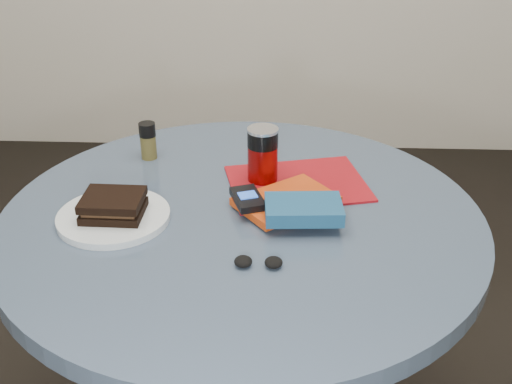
{
  "coord_description": "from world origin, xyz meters",
  "views": [
    {
      "loc": [
        0.08,
        -1.15,
        1.42
      ],
      "look_at": [
        0.03,
        0.0,
        0.8
      ],
      "focal_mm": 45.0,
      "sensor_mm": 36.0,
      "label": 1
    }
  ],
  "objects_px": {
    "magazine": "(297,183)",
    "novel": "(304,209)",
    "sandwich": "(113,205)",
    "pepper_grinder": "(148,140)",
    "mp3_player": "(248,199)",
    "red_book": "(286,201)",
    "soda_can": "(263,155)",
    "plate": "(114,217)",
    "headphones": "(258,262)",
    "table": "(242,277)"
  },
  "relations": [
    {
      "from": "magazine",
      "to": "novel",
      "type": "height_order",
      "value": "novel"
    },
    {
      "from": "novel",
      "to": "sandwich",
      "type": "bearing_deg",
      "value": 176.35
    },
    {
      "from": "magazine",
      "to": "pepper_grinder",
      "type": "bearing_deg",
      "value": 147.68
    },
    {
      "from": "magazine",
      "to": "mp3_player",
      "type": "bearing_deg",
      "value": -143.65
    },
    {
      "from": "sandwich",
      "to": "magazine",
      "type": "xyz_separation_m",
      "value": [
        0.37,
        0.17,
        -0.03
      ]
    },
    {
      "from": "magazine",
      "to": "red_book",
      "type": "distance_m",
      "value": 0.1
    },
    {
      "from": "soda_can",
      "to": "mp3_player",
      "type": "height_order",
      "value": "soda_can"
    },
    {
      "from": "novel",
      "to": "mp3_player",
      "type": "bearing_deg",
      "value": 152.23
    },
    {
      "from": "plate",
      "to": "soda_can",
      "type": "height_order",
      "value": "soda_can"
    },
    {
      "from": "sandwich",
      "to": "soda_can",
      "type": "bearing_deg",
      "value": 32.55
    },
    {
      "from": "novel",
      "to": "headphones",
      "type": "distance_m",
      "value": 0.17
    },
    {
      "from": "sandwich",
      "to": "red_book",
      "type": "distance_m",
      "value": 0.36
    },
    {
      "from": "soda_can",
      "to": "headphones",
      "type": "relative_size",
      "value": 1.45
    },
    {
      "from": "pepper_grinder",
      "to": "novel",
      "type": "bearing_deg",
      "value": -39.1
    },
    {
      "from": "plate",
      "to": "mp3_player",
      "type": "height_order",
      "value": "mp3_player"
    },
    {
      "from": "pepper_grinder",
      "to": "magazine",
      "type": "height_order",
      "value": "pepper_grinder"
    },
    {
      "from": "sandwich",
      "to": "mp3_player",
      "type": "bearing_deg",
      "value": 10.68
    },
    {
      "from": "pepper_grinder",
      "to": "novel",
      "type": "xyz_separation_m",
      "value": [
        0.37,
        -0.3,
        -0.01
      ]
    },
    {
      "from": "sandwich",
      "to": "red_book",
      "type": "relative_size",
      "value": 0.62
    },
    {
      "from": "table",
      "to": "plate",
      "type": "height_order",
      "value": "plate"
    },
    {
      "from": "plate",
      "to": "novel",
      "type": "height_order",
      "value": "novel"
    },
    {
      "from": "plate",
      "to": "sandwich",
      "type": "bearing_deg",
      "value": -45.23
    },
    {
      "from": "novel",
      "to": "headphones",
      "type": "xyz_separation_m",
      "value": [
        -0.08,
        -0.15,
        -0.03
      ]
    },
    {
      "from": "magazine",
      "to": "sandwich",
      "type": "bearing_deg",
      "value": -168.24
    },
    {
      "from": "headphones",
      "to": "table",
      "type": "bearing_deg",
      "value": 102.65
    },
    {
      "from": "soda_can",
      "to": "mp3_player",
      "type": "xyz_separation_m",
      "value": [
        -0.03,
        -0.14,
        -0.04
      ]
    },
    {
      "from": "sandwich",
      "to": "novel",
      "type": "xyz_separation_m",
      "value": [
        0.38,
        -0.0,
        0.0
      ]
    },
    {
      "from": "sandwich",
      "to": "soda_can",
      "type": "distance_m",
      "value": 0.35
    },
    {
      "from": "table",
      "to": "novel",
      "type": "relative_size",
      "value": 6.58
    },
    {
      "from": "table",
      "to": "soda_can",
      "type": "relative_size",
      "value": 7.77
    },
    {
      "from": "mp3_player",
      "to": "soda_can",
      "type": "bearing_deg",
      "value": 79.22
    },
    {
      "from": "plate",
      "to": "mp3_player",
      "type": "relative_size",
      "value": 2.12
    },
    {
      "from": "table",
      "to": "soda_can",
      "type": "height_order",
      "value": "soda_can"
    },
    {
      "from": "soda_can",
      "to": "magazine",
      "type": "bearing_deg",
      "value": -9.57
    },
    {
      "from": "table",
      "to": "mp3_player",
      "type": "height_order",
      "value": "mp3_player"
    },
    {
      "from": "magazine",
      "to": "mp3_player",
      "type": "relative_size",
      "value": 2.78
    },
    {
      "from": "mp3_player",
      "to": "headphones",
      "type": "xyz_separation_m",
      "value": [
        0.03,
        -0.2,
        -0.02
      ]
    },
    {
      "from": "novel",
      "to": "pepper_grinder",
      "type": "bearing_deg",
      "value": 137.37
    },
    {
      "from": "plate",
      "to": "headphones",
      "type": "xyz_separation_m",
      "value": [
        0.3,
        -0.15,
        0.0
      ]
    },
    {
      "from": "table",
      "to": "red_book",
      "type": "xyz_separation_m",
      "value": [
        0.09,
        0.03,
        0.18
      ]
    },
    {
      "from": "plate",
      "to": "novel",
      "type": "distance_m",
      "value": 0.39
    },
    {
      "from": "pepper_grinder",
      "to": "novel",
      "type": "relative_size",
      "value": 0.6
    },
    {
      "from": "mp3_player",
      "to": "novel",
      "type": "bearing_deg",
      "value": -24.24
    },
    {
      "from": "plate",
      "to": "magazine",
      "type": "distance_m",
      "value": 0.41
    },
    {
      "from": "headphones",
      "to": "soda_can",
      "type": "bearing_deg",
      "value": 90.7
    },
    {
      "from": "magazine",
      "to": "headphones",
      "type": "bearing_deg",
      "value": -116.41
    },
    {
      "from": "mp3_player",
      "to": "magazine",
      "type": "bearing_deg",
      "value": 49.63
    },
    {
      "from": "red_book",
      "to": "headphones",
      "type": "distance_m",
      "value": 0.23
    },
    {
      "from": "sandwich",
      "to": "magazine",
      "type": "bearing_deg",
      "value": 25.04
    },
    {
      "from": "red_book",
      "to": "soda_can",
      "type": "bearing_deg",
      "value": 77.59
    }
  ]
}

